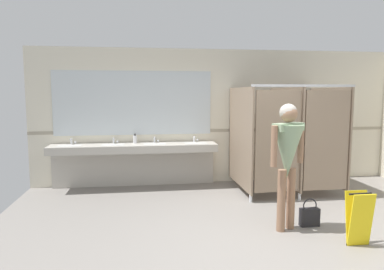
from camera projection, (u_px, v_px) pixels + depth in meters
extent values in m
cube|color=gray|center=(277.00, 242.00, 4.45)|extent=(7.53, 6.40, 0.10)
cube|color=beige|center=(224.00, 116.00, 7.19)|extent=(7.53, 0.12, 2.65)
cube|color=#9E937F|center=(224.00, 130.00, 7.16)|extent=(7.53, 0.01, 0.06)
cube|color=#B2ADA3|center=(134.00, 148.00, 6.67)|extent=(3.10, 0.53, 0.14)
cube|color=#B2ADA3|center=(135.00, 168.00, 6.94)|extent=(3.10, 0.08, 0.70)
cube|color=beige|center=(70.00, 149.00, 6.47)|extent=(0.42, 0.29, 0.11)
cylinder|color=silver|center=(71.00, 141.00, 6.66)|extent=(0.04, 0.04, 0.11)
cylinder|color=silver|center=(71.00, 139.00, 6.60)|extent=(0.03, 0.11, 0.03)
sphere|color=silver|center=(75.00, 143.00, 6.68)|extent=(0.04, 0.04, 0.04)
cube|color=beige|center=(113.00, 148.00, 6.58)|extent=(0.42, 0.29, 0.11)
cylinder|color=silver|center=(114.00, 141.00, 6.77)|extent=(0.04, 0.04, 0.11)
cylinder|color=silver|center=(113.00, 139.00, 6.71)|extent=(0.03, 0.11, 0.03)
sphere|color=silver|center=(117.00, 142.00, 6.79)|extent=(0.04, 0.04, 0.04)
cube|color=beige|center=(155.00, 147.00, 6.69)|extent=(0.42, 0.29, 0.11)
cylinder|color=silver|center=(155.00, 140.00, 6.88)|extent=(0.04, 0.04, 0.11)
cylinder|color=silver|center=(155.00, 138.00, 6.82)|extent=(0.03, 0.11, 0.03)
sphere|color=silver|center=(158.00, 141.00, 6.90)|extent=(0.04, 0.04, 0.04)
cube|color=beige|center=(196.00, 146.00, 6.80)|extent=(0.42, 0.29, 0.11)
cylinder|color=silver|center=(194.00, 139.00, 6.99)|extent=(0.04, 0.04, 0.11)
cylinder|color=silver|center=(195.00, 137.00, 6.93)|extent=(0.03, 0.11, 0.03)
sphere|color=silver|center=(198.00, 140.00, 7.01)|extent=(0.04, 0.04, 0.04)
cube|color=silver|center=(134.00, 103.00, 6.84)|extent=(3.00, 0.02, 1.23)
cube|color=#84705B|center=(240.00, 137.00, 6.44)|extent=(0.03, 1.48, 1.78)
cylinder|color=silver|center=(251.00, 199.00, 5.88)|extent=(0.05, 0.05, 0.12)
cube|color=#84705B|center=(285.00, 136.00, 6.56)|extent=(0.03, 1.48, 1.78)
cylinder|color=silver|center=(299.00, 197.00, 6.00)|extent=(0.05, 0.05, 0.12)
cube|color=#84705B|center=(328.00, 135.00, 6.68)|extent=(0.03, 1.48, 1.78)
cylinder|color=silver|center=(346.00, 194.00, 6.12)|extent=(0.05, 0.05, 0.12)
cube|color=#84705B|center=(278.00, 142.00, 5.80)|extent=(0.77, 0.07, 1.68)
cube|color=#84705B|center=(326.00, 141.00, 5.92)|extent=(0.77, 0.03, 1.68)
cube|color=#B7BABF|center=(304.00, 86.00, 5.76)|extent=(1.76, 0.04, 0.04)
cylinder|color=#8C664C|center=(291.00, 198.00, 4.72)|extent=(0.11, 0.11, 0.82)
cylinder|color=#8C664C|center=(281.00, 201.00, 4.62)|extent=(0.11, 0.11, 0.82)
cone|color=gray|center=(288.00, 152.00, 4.59)|extent=(0.53, 0.53, 0.70)
cube|color=gray|center=(288.00, 127.00, 4.55)|extent=(0.47, 0.33, 0.10)
cylinder|color=#8C664C|center=(301.00, 143.00, 4.72)|extent=(0.08, 0.08, 0.52)
cylinder|color=#8C664C|center=(274.00, 146.00, 4.44)|extent=(0.08, 0.08, 0.52)
sphere|color=#8C664C|center=(289.00, 114.00, 4.53)|extent=(0.22, 0.22, 0.22)
sphere|color=#A59E93|center=(288.00, 112.00, 4.54)|extent=(0.23, 0.23, 0.23)
cube|color=black|center=(309.00, 217.00, 4.83)|extent=(0.26, 0.11, 0.25)
torus|color=black|center=(310.00, 205.00, 4.81)|extent=(0.20, 0.02, 0.20)
cylinder|color=white|center=(135.00, 139.00, 6.81)|extent=(0.07, 0.07, 0.15)
cylinder|color=black|center=(135.00, 135.00, 6.80)|extent=(0.03, 0.03, 0.04)
cube|color=yellow|center=(361.00, 220.00, 4.15)|extent=(0.28, 0.10, 0.64)
cube|color=yellow|center=(357.00, 218.00, 4.23)|extent=(0.28, 0.10, 0.64)
cylinder|color=black|center=(360.00, 194.00, 4.15)|extent=(0.28, 0.02, 0.02)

